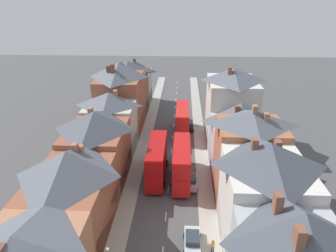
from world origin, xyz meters
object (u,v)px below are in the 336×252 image
at_px(car_near_blue, 191,182).
at_px(car_parked_right_a, 189,126).
at_px(double_decker_bus_far_approaching, 182,120).
at_px(pedestrian_mid_left, 213,246).
at_px(double_decker_bus_lead, 157,159).
at_px(car_parked_left_a, 192,241).
at_px(double_decker_bus_mid_street, 182,162).

height_order(car_near_blue, car_parked_right_a, car_near_blue).
distance_m(double_decker_bus_far_approaching, pedestrian_mid_left, 31.92).
bearing_deg(pedestrian_mid_left, double_decker_bus_lead, 114.42).
relative_size(double_decker_bus_lead, pedestrian_mid_left, 6.71).
xyz_separation_m(double_decker_bus_lead, car_parked_left_a, (4.91, -14.49, -1.99)).
xyz_separation_m(double_decker_bus_far_approaching, pedestrian_mid_left, (3.38, -31.69, -1.78)).
bearing_deg(car_parked_left_a, double_decker_bus_lead, 108.71).
relative_size(car_parked_left_a, pedestrian_mid_left, 2.63).
bearing_deg(car_parked_right_a, double_decker_bus_mid_street, -93.91).
height_order(car_parked_right_a, pedestrian_mid_left, pedestrian_mid_left).
bearing_deg(double_decker_bus_far_approaching, pedestrian_mid_left, -83.91).
distance_m(car_near_blue, car_parked_left_a, 11.88).
xyz_separation_m(double_decker_bus_lead, pedestrian_mid_left, (6.98, -15.38, -1.78)).
bearing_deg(car_parked_right_a, pedestrian_mid_left, -86.50).
bearing_deg(double_decker_bus_mid_street, car_parked_left_a, -84.60).
xyz_separation_m(double_decker_bus_far_approaching, car_parked_right_a, (1.31, 2.23, -2.00)).
height_order(double_decker_bus_mid_street, pedestrian_mid_left, double_decker_bus_mid_street).
relative_size(double_decker_bus_far_approaching, car_parked_right_a, 2.72).
height_order(double_decker_bus_lead, car_parked_left_a, double_decker_bus_lead).
distance_m(double_decker_bus_mid_street, car_parked_right_a, 19.33).
relative_size(double_decker_bus_mid_street, car_near_blue, 2.77).
distance_m(double_decker_bus_far_approaching, car_near_blue, 19.07).
xyz_separation_m(double_decker_bus_mid_street, car_parked_left_a, (1.31, -13.85, -1.99)).
bearing_deg(double_decker_bus_mid_street, car_parked_right_a, 86.09).
bearing_deg(car_parked_left_a, car_near_blue, 90.00).
bearing_deg(car_near_blue, pedestrian_mid_left, -80.78).
distance_m(car_parked_left_a, car_parked_right_a, 33.03).
bearing_deg(double_decker_bus_lead, car_parked_right_a, 75.17).
distance_m(double_decker_bus_mid_street, car_parked_left_a, 14.06).
height_order(double_decker_bus_far_approaching, car_near_blue, double_decker_bus_far_approaching).
bearing_deg(pedestrian_mid_left, car_parked_right_a, 93.50).
bearing_deg(car_parked_left_a, pedestrian_mid_left, -23.24).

